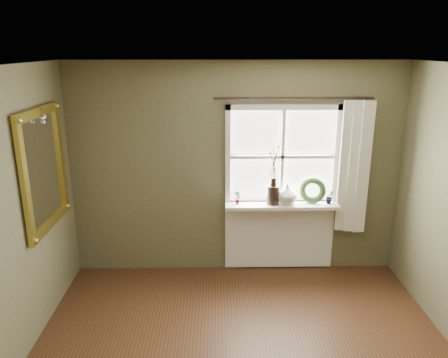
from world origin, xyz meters
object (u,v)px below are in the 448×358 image
dark_jug (273,195)px  gilt_mirror (44,169)px  cream_vase (287,194)px  wreath (312,193)px

dark_jug → gilt_mirror: gilt_mirror is taller
cream_vase → wreath: 0.32m
cream_vase → gilt_mirror: size_ratio=0.20×
dark_jug → gilt_mirror: bearing=-163.4°
dark_jug → cream_vase: size_ratio=0.94×
wreath → cream_vase: bearing=-157.3°
gilt_mirror → wreath: bearing=14.7°
cream_vase → dark_jug: bearing=180.0°
dark_jug → wreath: bearing=4.7°
dark_jug → wreath: size_ratio=0.72×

